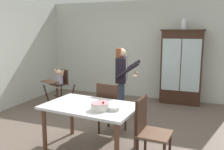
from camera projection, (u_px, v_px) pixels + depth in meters
ground_plane at (100, 129)px, 4.75m from camera, size 6.24×6.24×0.00m
wall_back at (136, 50)px, 6.93m from camera, size 5.32×0.06×2.70m
china_cabinet at (181, 67)px, 6.31m from camera, size 1.07×0.48×1.92m
ceramic_vase at (184, 25)px, 6.12m from camera, size 0.13×0.13×0.27m
high_chair_with_toddler at (59, 81)px, 6.06m from camera, size 0.74×0.81×0.95m
adult_person at (122, 75)px, 5.11m from camera, size 0.57×0.55×1.53m
dining_table at (91, 111)px, 3.83m from camera, size 1.52×1.05×0.74m
birthday_cake at (100, 106)px, 3.59m from camera, size 0.28×0.28×0.19m
serving_bowl at (114, 108)px, 3.57m from camera, size 0.18×0.18×0.05m
dining_chair_far_side at (110, 105)px, 4.44m from camera, size 0.49×0.49×0.96m
dining_chair_right_end at (148, 127)px, 3.44m from camera, size 0.47×0.47×0.96m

